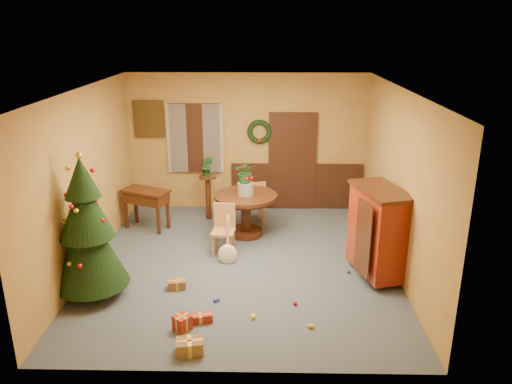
{
  "coord_description": "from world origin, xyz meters",
  "views": [
    {
      "loc": [
        0.4,
        -7.56,
        3.84
      ],
      "look_at": [
        0.23,
        0.4,
        1.14
      ],
      "focal_mm": 35.0,
      "sensor_mm": 36.0,
      "label": 1
    }
  ],
  "objects_px": {
    "writing_desk": "(146,199)",
    "sideboard": "(378,230)",
    "dining_table": "(246,207)",
    "chair_near": "(224,227)",
    "christmas_tree": "(87,230)"
  },
  "relations": [
    {
      "from": "sideboard",
      "to": "writing_desk",
      "type": "bearing_deg",
      "value": 155.48
    },
    {
      "from": "dining_table",
      "to": "chair_near",
      "type": "bearing_deg",
      "value": -114.74
    },
    {
      "from": "writing_desk",
      "to": "dining_table",
      "type": "bearing_deg",
      "value": -8.34
    },
    {
      "from": "writing_desk",
      "to": "sideboard",
      "type": "distance_m",
      "value": 4.49
    },
    {
      "from": "dining_table",
      "to": "chair_near",
      "type": "xyz_separation_m",
      "value": [
        -0.35,
        -0.77,
        -0.1
      ]
    },
    {
      "from": "chair_near",
      "to": "christmas_tree",
      "type": "bearing_deg",
      "value": -140.27
    },
    {
      "from": "chair_near",
      "to": "writing_desk",
      "type": "bearing_deg",
      "value": 146.54
    },
    {
      "from": "writing_desk",
      "to": "sideboard",
      "type": "height_order",
      "value": "sideboard"
    },
    {
      "from": "chair_near",
      "to": "christmas_tree",
      "type": "distance_m",
      "value": 2.43
    },
    {
      "from": "sideboard",
      "to": "dining_table",
      "type": "bearing_deg",
      "value": 143.5
    },
    {
      "from": "chair_near",
      "to": "christmas_tree",
      "type": "relative_size",
      "value": 0.4
    },
    {
      "from": "dining_table",
      "to": "sideboard",
      "type": "xyz_separation_m",
      "value": [
        2.13,
        -1.58,
        0.22
      ]
    },
    {
      "from": "dining_table",
      "to": "christmas_tree",
      "type": "relative_size",
      "value": 0.54
    },
    {
      "from": "dining_table",
      "to": "writing_desk",
      "type": "relative_size",
      "value": 1.18
    },
    {
      "from": "christmas_tree",
      "to": "dining_table",
      "type": "bearing_deg",
      "value": 46.4
    }
  ]
}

